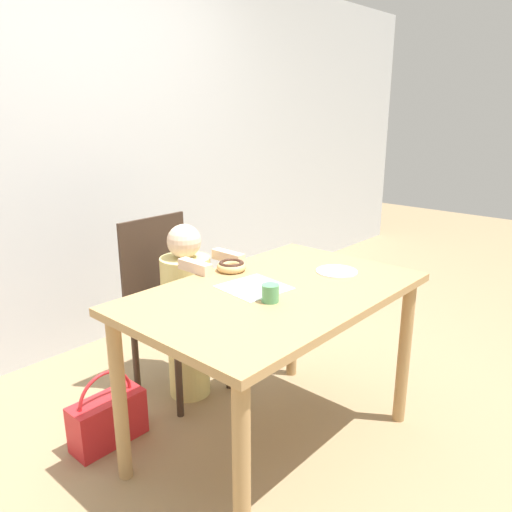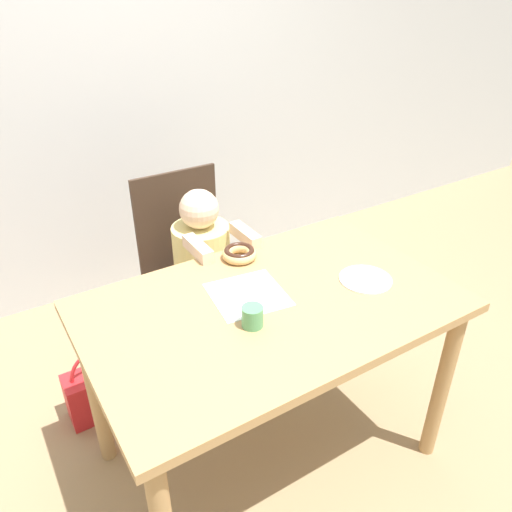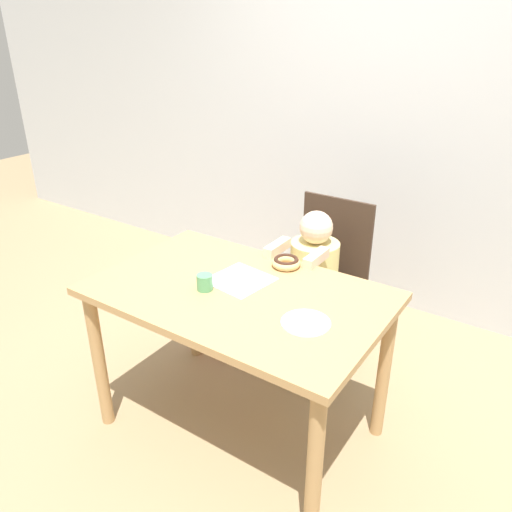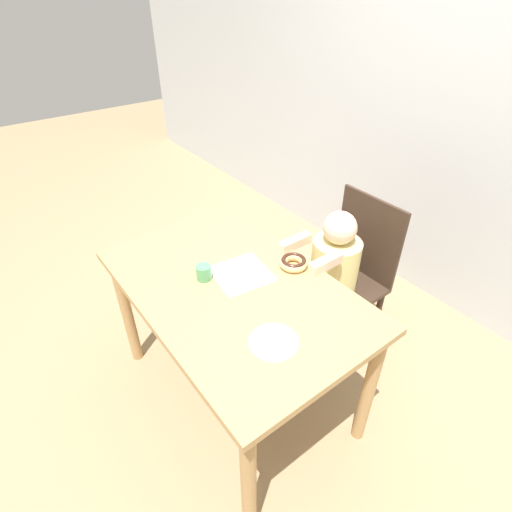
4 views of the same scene
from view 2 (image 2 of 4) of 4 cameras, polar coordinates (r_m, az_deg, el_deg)
name	(u,v)px [view 2 (image 2 of 4)]	position (r m, az deg, el deg)	size (l,w,h in m)	color
ground_plane	(268,452)	(2.27, 1.44, -21.45)	(12.00, 12.00, 0.00)	#997F5B
wall_back	(106,79)	(2.94, -16.80, 18.76)	(8.00, 0.05, 2.50)	silver
dining_table	(271,326)	(1.79, 1.71, -8.06)	(1.27, 0.81, 0.78)	tan
chair	(192,269)	(2.46, -7.33, -1.52)	(0.42, 0.43, 0.95)	#38281E
child_figure	(204,285)	(2.37, -5.94, -3.29)	(0.27, 0.43, 0.95)	#E0D17F
donut	(239,253)	(1.96, -1.92, 0.34)	(0.14, 0.14, 0.05)	#DBB270
napkin	(248,295)	(1.76, -0.95, -4.43)	(0.28, 0.28, 0.00)	white
handbag	(106,388)	(2.43, -16.80, -14.22)	(0.35, 0.15, 0.37)	red
cup	(252,317)	(1.60, -0.41, -6.94)	(0.07, 0.07, 0.07)	#519E66
plate	(365,279)	(1.88, 12.40, -2.61)	(0.19, 0.19, 0.01)	white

